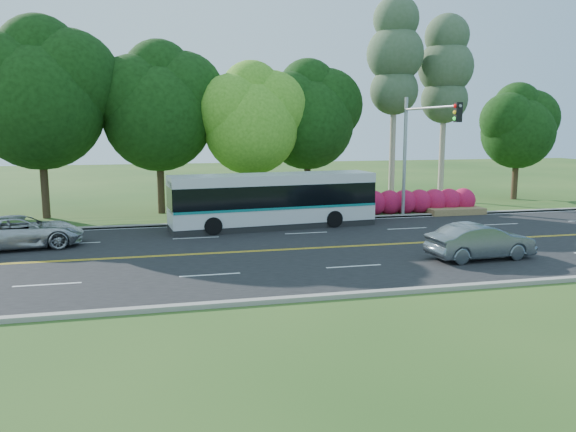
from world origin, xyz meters
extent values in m
plane|color=#234918|center=(0.00, 0.00, 0.00)|extent=(120.00, 120.00, 0.00)
cube|color=black|center=(0.00, 0.00, 0.01)|extent=(60.00, 14.00, 0.02)
cube|color=gray|center=(0.00, 7.15, 0.07)|extent=(60.00, 0.30, 0.15)
cube|color=gray|center=(0.00, -7.15, 0.07)|extent=(60.00, 0.30, 0.15)
cube|color=#234918|center=(0.00, 9.00, 0.05)|extent=(60.00, 4.00, 0.10)
cube|color=gold|center=(0.00, -0.08, 0.02)|extent=(57.00, 0.10, 0.00)
cube|color=gold|center=(0.00, 0.08, 0.02)|extent=(57.00, 0.10, 0.00)
cube|color=silver|center=(-11.50, -3.50, 0.02)|extent=(2.20, 0.12, 0.00)
cube|color=silver|center=(-6.00, -3.50, 0.02)|extent=(2.20, 0.12, 0.00)
cube|color=silver|center=(-0.50, -3.50, 0.02)|extent=(2.20, 0.12, 0.00)
cube|color=silver|center=(5.00, -3.50, 0.02)|extent=(2.20, 0.12, 0.00)
cube|color=silver|center=(-11.50, 3.50, 0.02)|extent=(2.20, 0.12, 0.00)
cube|color=silver|center=(-6.00, 3.50, 0.02)|extent=(2.20, 0.12, 0.00)
cube|color=silver|center=(-0.50, 3.50, 0.02)|extent=(2.20, 0.12, 0.00)
cube|color=silver|center=(5.00, 3.50, 0.02)|extent=(2.20, 0.12, 0.00)
cube|color=silver|center=(10.50, 3.50, 0.02)|extent=(2.20, 0.12, 0.00)
cube|color=silver|center=(0.00, 6.85, 0.02)|extent=(57.00, 0.12, 0.00)
cube|color=silver|center=(0.00, -6.85, 0.02)|extent=(57.00, 0.12, 0.00)
cylinder|color=black|center=(-14.00, 11.00, 1.98)|extent=(0.44, 0.44, 3.96)
sphere|color=black|center=(-14.00, 11.00, 6.48)|extent=(7.20, 7.20, 7.20)
sphere|color=black|center=(-12.38, 11.30, 7.92)|extent=(5.76, 5.76, 5.76)
sphere|color=black|center=(-15.44, 10.80, 7.74)|extent=(5.40, 5.40, 5.40)
sphere|color=black|center=(-13.90, 11.40, 9.18)|extent=(4.68, 4.68, 4.68)
cylinder|color=black|center=(-7.50, 12.00, 1.80)|extent=(0.44, 0.44, 3.60)
sphere|color=black|center=(-7.50, 12.00, 5.91)|extent=(6.60, 6.60, 6.60)
sphere|color=black|center=(-6.02, 12.30, 7.23)|extent=(5.28, 5.28, 5.28)
sphere|color=black|center=(-8.82, 11.80, 7.06)|extent=(4.95, 4.95, 4.95)
sphere|color=black|center=(-7.40, 12.40, 8.38)|extent=(4.29, 4.29, 4.29)
cylinder|color=black|center=(-2.00, 11.00, 1.62)|extent=(0.44, 0.44, 3.24)
sphere|color=#40841B|center=(-2.00, 11.00, 5.27)|extent=(5.80, 5.80, 5.80)
sphere|color=#40841B|center=(-0.69, 11.30, 6.43)|extent=(4.64, 4.64, 4.64)
sphere|color=#40841B|center=(-3.16, 10.80, 6.29)|extent=(4.35, 4.35, 4.35)
sphere|color=#40841B|center=(-1.90, 11.40, 7.45)|extent=(3.77, 3.77, 3.77)
cylinder|color=black|center=(2.00, 12.50, 1.71)|extent=(0.44, 0.44, 3.42)
sphere|color=black|center=(2.00, 12.50, 5.52)|extent=(6.00, 6.00, 6.00)
sphere|color=black|center=(3.35, 12.80, 6.72)|extent=(4.80, 4.80, 4.80)
sphere|color=black|center=(0.80, 12.30, 6.57)|extent=(4.50, 4.50, 4.50)
sphere|color=black|center=(2.10, 12.90, 7.77)|extent=(3.90, 3.90, 3.90)
cylinder|color=#AA9D89|center=(8.00, 12.50, 4.90)|extent=(0.40, 0.40, 9.80)
sphere|color=#3D5434|center=(8.00, 12.50, 7.70)|extent=(3.23, 3.23, 3.23)
sphere|color=#3D5434|center=(8.00, 12.50, 10.08)|extent=(3.80, 3.80, 3.80)
sphere|color=#3D5434|center=(8.00, 12.50, 12.32)|extent=(3.04, 3.04, 3.04)
cylinder|color=#AA9D89|center=(12.00, 13.00, 4.55)|extent=(0.40, 0.40, 9.10)
sphere|color=#3D5434|center=(12.00, 13.00, 7.15)|extent=(3.23, 3.23, 3.23)
sphere|color=#3D5434|center=(12.00, 13.00, 9.36)|extent=(3.80, 3.80, 3.80)
sphere|color=#3D5434|center=(12.00, 13.00, 11.44)|extent=(3.04, 3.04, 3.04)
cylinder|color=black|center=(18.00, 13.00, 1.53)|extent=(0.44, 0.44, 3.06)
sphere|color=black|center=(18.00, 13.00, 4.88)|extent=(5.20, 5.20, 5.20)
sphere|color=black|center=(19.17, 13.30, 5.92)|extent=(4.16, 4.16, 4.16)
sphere|color=black|center=(16.96, 12.80, 5.79)|extent=(3.90, 3.90, 3.90)
sphere|color=black|center=(18.10, 13.40, 6.83)|extent=(3.38, 3.38, 3.38)
sphere|color=#9D0D45|center=(3.00, 8.20, 0.75)|extent=(1.50, 1.50, 1.50)
sphere|color=#9D0D45|center=(4.00, 8.20, 0.75)|extent=(1.50, 1.50, 1.50)
sphere|color=#9D0D45|center=(5.00, 8.20, 0.75)|extent=(1.50, 1.50, 1.50)
sphere|color=#9D0D45|center=(6.00, 8.20, 0.75)|extent=(1.50, 1.50, 1.50)
sphere|color=#9D0D45|center=(7.00, 8.20, 0.75)|extent=(1.50, 1.50, 1.50)
sphere|color=#9D0D45|center=(8.00, 8.20, 0.75)|extent=(1.50, 1.50, 1.50)
sphere|color=#9D0D45|center=(9.00, 8.20, 0.75)|extent=(1.50, 1.50, 1.50)
sphere|color=#9D0D45|center=(10.00, 8.20, 0.75)|extent=(1.50, 1.50, 1.50)
sphere|color=#9D0D45|center=(11.00, 8.20, 0.75)|extent=(1.50, 1.50, 1.50)
cube|color=brown|center=(10.00, 7.40, 0.20)|extent=(3.50, 1.40, 0.40)
cylinder|color=#989AA0|center=(6.50, 7.30, 3.50)|extent=(0.20, 0.20, 7.00)
cylinder|color=#989AA0|center=(6.50, 4.30, 6.30)|extent=(0.14, 6.00, 0.14)
cube|color=black|center=(6.50, 1.50, 6.00)|extent=(0.32, 0.28, 0.95)
sphere|color=red|center=(6.33, 1.50, 6.30)|extent=(0.18, 0.18, 0.18)
sphere|color=yellow|center=(6.33, 1.50, 6.00)|extent=(0.18, 0.18, 0.18)
sphere|color=#19D833|center=(6.33, 1.50, 5.70)|extent=(0.18, 0.18, 0.18)
cube|color=silver|center=(-1.78, 5.46, 0.79)|extent=(11.04, 3.43, 0.90)
cube|color=black|center=(-1.78, 5.46, 1.80)|extent=(10.99, 3.46, 1.12)
cube|color=silver|center=(-1.78, 5.46, 2.61)|extent=(11.04, 3.43, 0.51)
cube|color=#0C7271|center=(-1.78, 5.46, 1.18)|extent=(10.99, 3.47, 0.13)
cube|color=black|center=(-7.15, 4.90, 1.88)|extent=(0.28, 2.12, 1.54)
cube|color=#19E54C|center=(-7.14, 4.90, 2.75)|extent=(0.19, 1.38, 0.20)
cube|color=black|center=(-1.78, 5.46, 0.18)|extent=(11.03, 3.33, 0.32)
cylinder|color=black|center=(-5.12, 4.02, 0.47)|extent=(0.93, 0.35, 0.91)
cylinder|color=black|center=(-5.35, 6.18, 0.47)|extent=(0.93, 0.35, 0.91)
cylinder|color=black|center=(1.36, 4.70, 0.47)|extent=(0.93, 0.35, 0.91)
cylinder|color=black|center=(1.13, 6.85, 0.47)|extent=(0.93, 0.35, 0.91)
imported|color=#525D63|center=(4.90, -3.50, 0.74)|extent=(4.44, 1.79, 1.43)
imported|color=#B6B8BB|center=(-13.63, 3.03, 0.74)|extent=(5.48, 3.17, 1.44)
camera|label=1|loc=(-7.77, -23.31, 5.32)|focal=35.00mm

